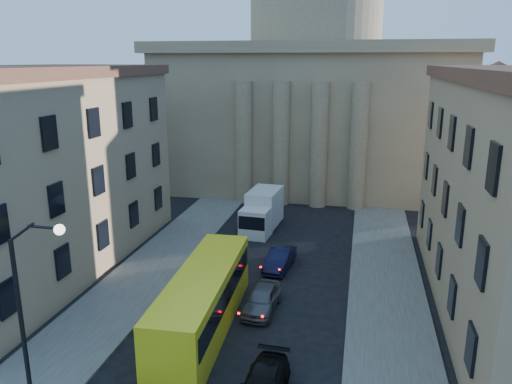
% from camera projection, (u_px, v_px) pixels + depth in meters
% --- Properties ---
extents(sidewalk_left, '(5.00, 60.00, 0.15)m').
position_uv_depth(sidewalk_left, '(117.00, 302.00, 32.02)').
color(sidewalk_left, '#514F4A').
rests_on(sidewalk_left, ground).
extents(sidewalk_right, '(5.00, 60.00, 0.15)m').
position_uv_depth(sidewalk_right, '(390.00, 331.00, 28.58)').
color(sidewalk_right, '#514F4A').
rests_on(sidewalk_right, ground).
extents(church, '(68.02, 28.76, 36.60)m').
position_uv_depth(church, '(313.00, 86.00, 62.69)').
color(church, '#806B4F').
rests_on(church, ground).
extents(building_left, '(11.60, 26.60, 14.70)m').
position_uv_depth(building_left, '(27.00, 171.00, 35.64)').
color(building_left, tan).
rests_on(building_left, ground).
extents(street_lamp, '(2.62, 0.44, 8.83)m').
position_uv_depth(street_lamp, '(30.00, 301.00, 20.92)').
color(street_lamp, black).
rests_on(street_lamp, ground).
extents(car_right_far, '(2.03, 4.57, 1.53)m').
position_uv_depth(car_right_far, '(262.00, 299.00, 30.89)').
color(car_right_far, '#54555A').
rests_on(car_right_far, ground).
extents(car_right_distant, '(2.02, 4.62, 1.48)m').
position_uv_depth(car_right_distant, '(280.00, 259.00, 37.18)').
color(car_right_distant, black).
rests_on(car_right_distant, ground).
extents(city_bus, '(3.42, 12.69, 3.55)m').
position_uv_depth(city_bus, '(203.00, 299.00, 28.42)').
color(city_bus, yellow).
rests_on(city_bus, ground).
extents(box_truck, '(3.00, 6.59, 3.52)m').
position_uv_depth(box_truck, '(262.00, 212.00, 45.52)').
color(box_truck, silver).
rests_on(box_truck, ground).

